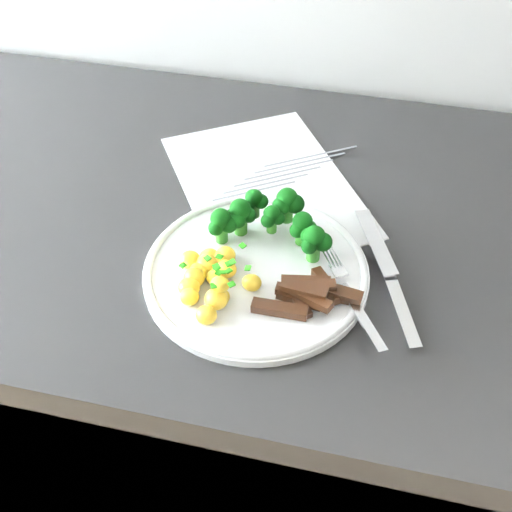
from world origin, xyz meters
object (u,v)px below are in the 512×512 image
Objects in this scene: potatoes at (211,277)px; knife at (393,290)px; broccoli at (270,218)px; beef_strips at (308,294)px; counter at (334,429)px; recipe_paper at (265,185)px; fork at (354,300)px; plate at (256,271)px.

potatoes is 0.20m from knife.
broccoli is 0.11m from beef_strips.
beef_strips reaches higher than counter.
knife is at bearing -41.17° from recipe_paper.
counter is 0.48m from fork.
beef_strips is 0.56× the size of knife.
recipe_paper reaches higher than counter.
potatoes is at bearing -95.67° from recipe_paper.
recipe_paper is 1.78× the size of knife.
counter is at bearing -24.01° from recipe_paper.
recipe_paper is 0.21m from beef_strips.
broccoli is (-0.11, -0.04, 0.49)m from counter.
recipe_paper is 2.54× the size of fork.
knife is at bearing -18.55° from broccoli.
potatoes is at bearing 179.85° from beef_strips.
broccoli is at bearing 61.36° from potatoes.
potatoes is 0.15m from fork.
beef_strips reaches higher than plate.
plate is 0.11m from fork.
plate is at bearing -178.40° from knife.
fork is at bearing -14.11° from plate.
beef_strips is at bearing -111.23° from counter.
broccoli reaches higher than recipe_paper.
recipe_paper is 0.23m from knife.
broccoli is at bearing 125.19° from beef_strips.
beef_strips is (0.06, -0.03, 0.01)m from plate.
potatoes is 0.11m from beef_strips.
fork is at bearing -141.31° from knife.
potatoes is (-0.05, -0.08, -0.02)m from broccoli.
broccoli reaches higher than potatoes.
knife is (0.17, -0.15, 0.01)m from recipe_paper.
broccoli is at bearing -158.69° from counter.
broccoli reaches higher than plate.
beef_strips reaches higher than fork.
potatoes is at bearing -144.19° from plate.
counter is 17.17× the size of broccoli.
counter is at bearing 40.52° from plate.
plate is at bearing -93.72° from broccoli.
knife reaches higher than plate.
knife is (0.09, 0.04, -0.01)m from beef_strips.
fork is at bearing -53.92° from recipe_paper.
plate is at bearing 35.81° from potatoes.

